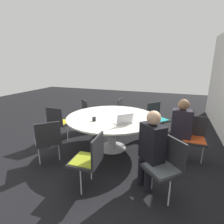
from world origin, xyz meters
TOP-DOWN VIEW (x-y plane):
  - ground_plane at (0.00, 0.00)m, footprint 16.00×16.00m
  - conference_table at (0.00, 0.00)m, footprint 1.93×1.93m
  - chair_0 at (1.11, 1.19)m, footprint 0.61×0.61m
  - chair_1 at (-0.07, 1.63)m, footprint 0.42×0.44m
  - chair_2 at (-1.04, 0.83)m, footprint 0.61×0.61m
  - chair_3 at (-1.32, -0.11)m, footprint 0.45×0.43m
  - chair_4 at (-0.87, -1.00)m, footprint 0.61×0.61m
  - chair_5 at (0.09, -1.32)m, footprint 0.43×0.45m
  - chair_6 at (1.01, -0.87)m, footprint 0.61×0.61m
  - chair_7 at (1.32, 0.14)m, footprint 0.46×0.44m
  - person_0 at (1.00, 0.96)m, footprint 0.41×0.41m
  - person_1 at (0.02, 1.39)m, footprint 0.26×0.36m
  - laptop at (0.37, 0.37)m, footprint 0.39×0.39m
  - coffee_cup at (0.40, -0.23)m, footprint 0.07×0.07m

SIDE VIEW (x-z plane):
  - ground_plane at x=0.00m, z-range 0.00..0.00m
  - chair_0 at x=1.11m, z-range 0.09..0.95m
  - chair_1 at x=-0.07m, z-range 0.09..0.95m
  - chair_2 at x=-1.04m, z-range 0.09..0.95m
  - chair_3 at x=-1.32m, z-range 0.09..0.95m
  - chair_4 at x=-0.87m, z-range 0.09..0.95m
  - chair_5 at x=0.09m, z-range 0.09..0.95m
  - chair_6 at x=1.01m, z-range 0.09..0.95m
  - chair_7 at x=1.32m, z-range 0.09..0.95m
  - conference_table at x=0.00m, z-range 0.26..1.00m
  - person_0 at x=1.00m, z-range 0.10..1.32m
  - person_1 at x=0.02m, z-range 0.10..1.32m
  - coffee_cup at x=0.40m, z-range 0.74..0.82m
  - laptop at x=0.37m, z-range 0.69..0.90m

